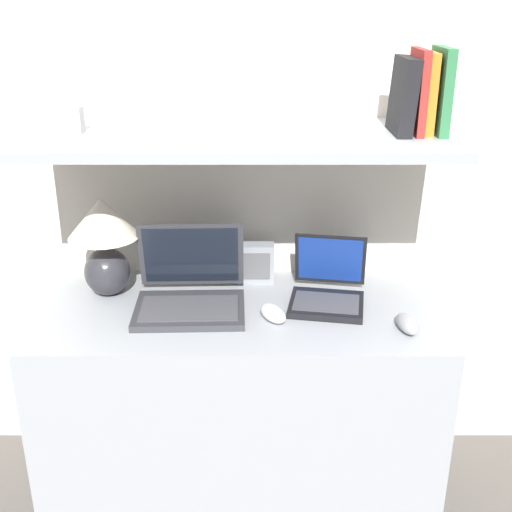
% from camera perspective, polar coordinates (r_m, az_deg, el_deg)
% --- Properties ---
extents(wall_back, '(6.00, 0.05, 2.40)m').
position_cam_1_polar(wall_back, '(2.08, -1.66, 11.94)').
color(wall_back, silver).
rests_on(wall_back, ground_plane).
extents(desk, '(1.19, 0.54, 0.70)m').
position_cam_1_polar(desk, '(2.10, -1.61, -13.28)').
color(desk, '#999EA3').
rests_on(desk, ground_plane).
extents(back_riser, '(1.19, 0.04, 1.19)m').
position_cam_1_polar(back_riser, '(2.23, -1.52, -3.82)').
color(back_riser, silver).
rests_on(back_riser, ground_plane).
extents(shelf, '(1.19, 0.49, 0.03)m').
position_cam_1_polar(shelf, '(1.81, -1.86, 10.44)').
color(shelf, '#999EA3').
rests_on(shelf, back_riser).
extents(table_lamp, '(0.21, 0.21, 0.31)m').
position_cam_1_polar(table_lamp, '(1.99, -13.60, 1.65)').
color(table_lamp, '#2D2D33').
rests_on(table_lamp, desk).
extents(laptop_large, '(0.33, 0.30, 0.23)m').
position_cam_1_polar(laptop_large, '(1.92, -6.11, -3.18)').
color(laptop_large, '#333338').
rests_on(laptop_large, desk).
extents(laptop_small, '(0.25, 0.27, 0.19)m').
position_cam_1_polar(laptop_small, '(1.95, 6.15, -2.93)').
color(laptop_small, black).
rests_on(laptop_small, desk).
extents(computer_mouse, '(0.10, 0.13, 0.04)m').
position_cam_1_polar(computer_mouse, '(1.84, 1.30, -5.11)').
color(computer_mouse, white).
rests_on(computer_mouse, desk).
extents(second_mouse, '(0.06, 0.12, 0.04)m').
position_cam_1_polar(second_mouse, '(1.84, 13.06, -5.85)').
color(second_mouse, '#99999E').
rests_on(second_mouse, desk).
extents(router_box, '(0.13, 0.06, 0.13)m').
position_cam_1_polar(router_box, '(2.07, -0.42, -0.62)').
color(router_box, gray).
rests_on(router_box, desk).
extents(book_green, '(0.03, 0.17, 0.23)m').
position_cam_1_polar(book_green, '(1.86, 15.80, 13.95)').
color(book_green, '#2D7042').
rests_on(book_green, shelf).
extents(book_orange, '(0.02, 0.12, 0.22)m').
position_cam_1_polar(book_orange, '(1.85, 14.75, 13.82)').
color(book_orange, orange).
rests_on(book_orange, shelf).
extents(book_red, '(0.02, 0.16, 0.22)m').
position_cam_1_polar(book_red, '(1.84, 13.91, 14.00)').
color(book_red, '#A82823').
rests_on(book_red, shelf).
extents(book_black, '(0.05, 0.17, 0.20)m').
position_cam_1_polar(book_black, '(1.84, 12.70, 13.73)').
color(book_black, black).
rests_on(book_black, shelf).
extents(shelf_gadget, '(0.06, 0.05, 0.07)m').
position_cam_1_polar(shelf_gadget, '(1.87, -16.38, 11.52)').
color(shelf_gadget, '#99999E').
rests_on(shelf_gadget, shelf).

